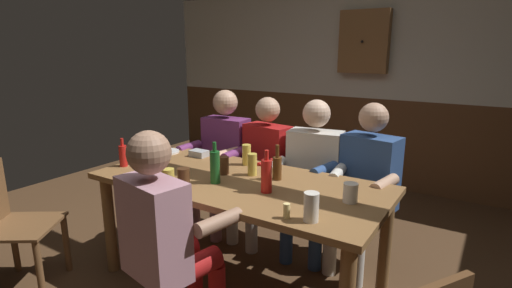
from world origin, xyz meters
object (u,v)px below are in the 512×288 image
object	(u,v)px
plate_0	(167,152)
pint_glass_6	(252,164)
bottle_1	(123,155)
pint_glass_4	(247,155)
bottle_2	(277,167)
pint_glass_3	(311,207)
dining_table	(238,194)
pint_glass_1	(168,177)
condiment_caddy	(199,153)
person_2	(312,171)
pint_glass_0	(184,178)
person_4	(166,232)
pint_glass_2	(350,193)
person_1	(262,163)
person_0	(222,154)
bottle_0	(215,167)
pint_glass_5	(224,165)
bottle_3	(266,175)
table_candle	(287,211)
wall_dart_cabinet	(364,42)
chair_empty_near_left	(9,223)
person_3	(365,180)

from	to	relation	value
plate_0	pint_glass_6	world-z (taller)	pint_glass_6
bottle_1	pint_glass_4	distance (m)	0.91
bottle_2	pint_glass_3	bearing A→B (deg)	-45.53
plate_0	bottle_1	distance (m)	0.46
dining_table	pint_glass_3	world-z (taller)	pint_glass_3
dining_table	pint_glass_6	size ratio (longest dim) A/B	12.85
pint_glass_1	pint_glass_3	xyz separation A→B (m)	(1.00, -0.02, 0.02)
condiment_caddy	pint_glass_6	size ratio (longest dim) A/B	0.92
person_2	pint_glass_0	bearing A→B (deg)	58.52
person_4	pint_glass_2	size ratio (longest dim) A/B	11.10
person_1	pint_glass_0	world-z (taller)	person_1
person_0	bottle_0	bearing A→B (deg)	122.30
person_4	person_2	bearing A→B (deg)	92.11
bottle_2	pint_glass_5	world-z (taller)	bottle_2
person_4	bottle_3	world-z (taller)	person_4
bottle_3	pint_glass_5	xyz separation A→B (m)	(-0.43, 0.14, -0.04)
bottle_3	pint_glass_0	size ratio (longest dim) A/B	2.12
bottle_3	pint_glass_5	distance (m)	0.45
plate_0	bottle_1	world-z (taller)	bottle_1
person_0	person_1	bearing A→B (deg)	177.51
person_2	bottle_1	xyz separation A→B (m)	(-1.12, -0.90, 0.17)
table_candle	plate_0	xyz separation A→B (m)	(-1.46, 0.61, -0.03)
table_candle	pint_glass_6	bearing A→B (deg)	136.95
wall_dart_cabinet	chair_empty_near_left	bearing A→B (deg)	-111.34
wall_dart_cabinet	pint_glass_6	bearing A→B (deg)	-89.71
chair_empty_near_left	pint_glass_3	bearing A→B (deg)	71.49
person_1	pint_glass_5	world-z (taller)	person_1
pint_glass_6	wall_dart_cabinet	world-z (taller)	wall_dart_cabinet
plate_0	pint_glass_6	xyz separation A→B (m)	(0.93, -0.11, 0.07)
person_4	pint_glass_2	xyz separation A→B (m)	(0.75, 0.71, 0.14)
person_4	bottle_0	distance (m)	0.59
dining_table	condiment_caddy	distance (m)	0.68
person_2	pint_glass_1	size ratio (longest dim) A/B	12.22
person_2	plate_0	world-z (taller)	person_2
person_2	pint_glass_1	distance (m)	1.15
dining_table	person_3	xyz separation A→B (m)	(0.65, 0.69, 0.02)
chair_empty_near_left	pint_glass_3	distance (m)	2.07
wall_dart_cabinet	person_2	bearing A→B (deg)	-83.25
bottle_0	condiment_caddy	bearing A→B (deg)	139.60
bottle_3	wall_dart_cabinet	bearing A→B (deg)	95.78
dining_table	pint_glass_2	size ratio (longest dim) A/B	17.54
chair_empty_near_left	bottle_0	bearing A→B (deg)	87.41
table_candle	bottle_3	distance (m)	0.39
person_3	pint_glass_5	distance (m)	1.04
bottle_1	bottle_2	bearing A→B (deg)	17.40
person_3	pint_glass_6	size ratio (longest dim) A/B	8.21
condiment_caddy	bottle_0	distance (m)	0.68
pint_glass_2	person_0	bearing A→B (deg)	155.05
dining_table	plate_0	bearing A→B (deg)	164.87
pint_glass_0	pint_glass_6	bearing A→B (deg)	61.90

